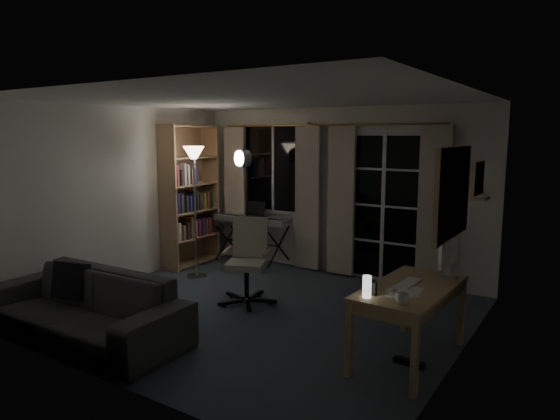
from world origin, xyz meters
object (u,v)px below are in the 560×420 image
Objects in this scene: bookshelf at (187,199)px; sofa at (82,296)px; office_chair at (249,252)px; desk at (410,295)px; monitor at (448,250)px; mug at (403,297)px; studio_light at (244,173)px; torchiere_lamp at (194,172)px; keyboard_piano at (252,220)px.

sofa is (1.14, -2.71, -0.59)m from bookshelf.
office_chair is at bearing 67.73° from sofa.
sofa is (-2.87, -1.30, -0.16)m from desk.
bookshelf is 4.37× the size of monitor.
office_chair is 9.10× the size of mug.
studio_light reaches higher than office_chair.
desk is (2.18, -0.53, -0.00)m from office_chair.
torchiere_lamp is 2.53m from sofa.
mug is (-0.10, -0.95, -0.20)m from monitor.
office_chair reaches higher than mug.
desk is at bearing 22.72° from sofa.
torchiere_lamp is 1.31m from keyboard_piano.
torchiere_lamp is at bearing 157.76° from mug.
torchiere_lamp reaches higher than office_chair.
monitor is at bearing 84.18° from mug.
monitor is (4.20, -0.96, -0.08)m from bookshelf.
monitor reaches higher than office_chair.
monitor is at bearing -24.95° from keyboard_piano.
desk is at bearing -21.76° from bookshelf.
office_chair is at bearing -28.14° from bookshelf.
monitor reaches higher than mug.
monitor is at bearing 3.82° from studio_light.
studio_light reaches higher than mug.
bookshelf is 2.11× the size of office_chair.
sofa is (-3.06, -1.75, -0.51)m from monitor.
keyboard_piano is (0.24, 1.01, -0.80)m from torchiere_lamp.
office_chair is at bearing -18.35° from torchiere_lamp.
bookshelf is at bearing 163.45° from desk.
mug is at bearing -27.32° from bookshelf.
desk is 0.53m from mug.
office_chair is 0.78× the size of desk.
torchiere_lamp is 1.58m from office_chair.
bookshelf is 0.96× the size of sofa.
monitor is (3.15, -1.02, -0.53)m from studio_light.
torchiere_lamp reaches higher than keyboard_piano.
mug is (3.27, -2.45, 0.05)m from keyboard_piano.
monitor is at bearing -7.68° from torchiere_lamp.
studio_light is 1.80× the size of office_chair.
monitor is (3.37, -1.50, 0.25)m from keyboard_piano.
monitor is at bearing -15.24° from bookshelf.
bookshelf is at bearing 169.97° from monitor.
torchiere_lamp is at bearing -108.45° from studio_light.
studio_light is (0.46, 0.54, -0.02)m from torchiere_lamp.
monitor is (3.61, -0.49, -0.55)m from torchiere_lamp.
keyboard_piano is 3.27m from sofa.
mug is (3.06, -1.97, -0.73)m from studio_light.
keyboard_piano is at bearing 143.19° from mug.
keyboard_piano is at bearing 76.40° from torchiere_lamp.
studio_light is 1.40× the size of desk.
torchiere_lamp is 0.82× the size of sofa.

